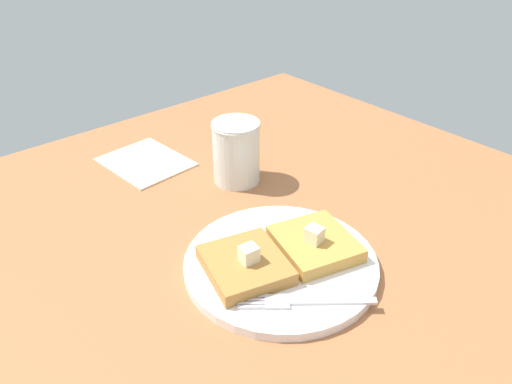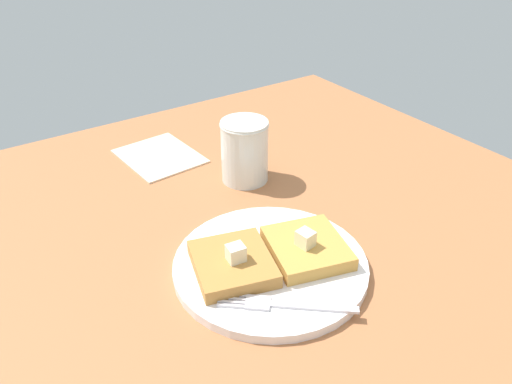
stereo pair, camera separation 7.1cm
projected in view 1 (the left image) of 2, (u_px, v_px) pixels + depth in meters
table_surface at (263, 345)px, 54.73cm from camera, size 124.11×124.11×2.20cm
plate at (281, 263)px, 63.67cm from camera, size 24.73×24.73×1.25cm
toast_slice_left at (245, 265)px, 61.12cm from camera, size 11.75×12.35×1.86cm
toast_slice_middle at (315, 244)px, 64.66cm from camera, size 11.75×12.35×1.86cm
butter_pat_primary at (249, 254)px, 59.80cm from camera, size 2.30×2.12×2.09cm
butter_pat_secondary at (314, 235)px, 63.07cm from camera, size 2.17×2.34×2.09cm
fork at (298, 302)px, 56.86cm from camera, size 13.17×11.39×0.36cm
syrup_jar at (236, 154)px, 80.17cm from camera, size 7.81×7.81×10.30cm
napkin at (145, 162)px, 87.57cm from camera, size 13.13×15.60×0.30cm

